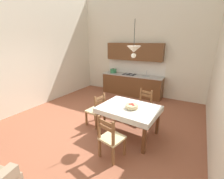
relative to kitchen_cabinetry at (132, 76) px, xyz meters
name	(u,v)px	position (x,y,z in m)	size (l,w,h in m)	color
ground_plane	(96,128)	(0.19, -3.00, -0.91)	(5.98, 7.15, 0.10)	#99563D
wall_back	(141,46)	(0.19, 0.33, 1.20)	(5.98, 0.12, 4.12)	silver
wall_left	(25,48)	(-2.57, -3.00, 1.20)	(0.12, 7.15, 4.12)	silver
kitchen_cabinetry	(132,76)	(0.00, 0.00, 0.00)	(2.63, 0.63, 2.20)	brown
dining_table	(129,112)	(1.13, -2.92, -0.22)	(1.45, 1.16, 0.75)	brown
dining_chair_kitchen_side	(143,106)	(1.18, -2.00, -0.41)	(0.50, 0.50, 0.93)	#D1BC89
dining_chair_tv_side	(96,111)	(0.16, -2.93, -0.41)	(0.46, 0.46, 0.93)	#D1BC89
dining_chair_camera_side	(111,138)	(1.15, -3.84, -0.41)	(0.49, 0.49, 0.93)	#D1BC89
fruit_bowl	(132,106)	(1.21, -2.96, -0.04)	(0.30, 0.30, 0.12)	tan
pendant_lamp	(134,50)	(1.16, -2.84, 1.24)	(0.32, 0.32, 0.80)	black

